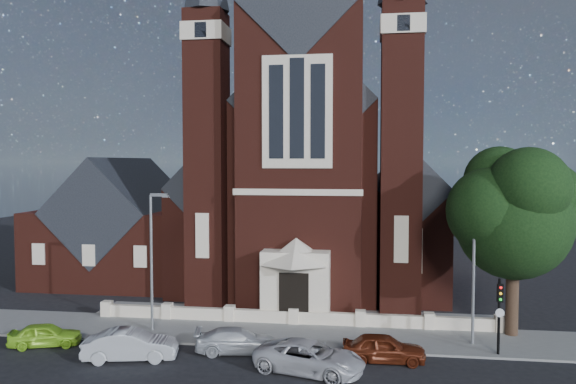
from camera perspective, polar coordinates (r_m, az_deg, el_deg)
name	(u,v)px	position (r m, az deg, el deg)	size (l,w,h in m)	color
ground	(308,293)	(43.12, 2.08, -10.19)	(120.00, 120.00, 0.00)	black
pavement_strip	(289,335)	(33.06, 0.15, -14.34)	(60.00, 5.00, 0.12)	slate
forecourt_paving	(298,316)	(36.86, 1.02, -12.49)	(26.00, 3.00, 0.14)	slate
forecourt_wall	(294,325)	(34.95, 0.61, -13.36)	(24.00, 0.40, 0.90)	beige
church	(318,181)	(49.91, 3.04, 1.11)	(20.01, 34.90, 29.20)	#471A12
parish_hall	(124,232)	(49.49, -16.33, -3.88)	(12.00, 12.20, 10.24)	#471A12
street_tree	(517,215)	(33.63, 22.25, -2.16)	(6.40, 6.60, 10.70)	black
street_lamp_left	(153,254)	(33.50, -13.57, -6.10)	(1.16, 0.22, 8.09)	gray
street_lamp_right	(475,261)	(31.73, 18.51, -6.69)	(1.16, 0.22, 8.09)	gray
traffic_signal	(499,307)	(30.81, 20.68, -10.85)	(0.28, 0.42, 4.00)	black
car_lime_van	(45,335)	(33.63, -23.43, -13.17)	(1.48, 3.68, 1.25)	#91D129
car_silver_a	(130,345)	(30.04, -15.71, -14.74)	(1.61, 4.60, 1.52)	#A9ADB1
car_silver_b	(237,341)	(30.18, -5.17, -14.81)	(1.77, 4.35, 1.26)	#B8BCC1
car_white_suv	(310,357)	(27.45, 2.23, -16.43)	(2.41, 5.22, 1.45)	silver
car_dark_red	(384,348)	(29.13, 9.69, -15.36)	(1.65, 4.11, 1.40)	#5A200F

